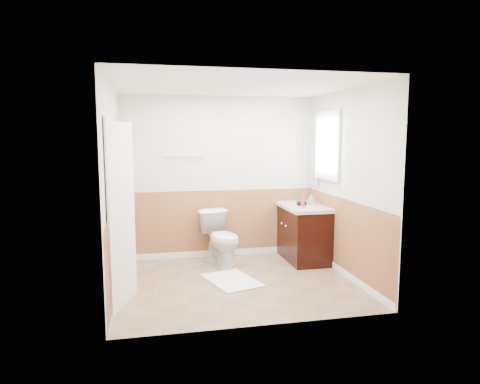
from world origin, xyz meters
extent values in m
plane|color=#8C7051|center=(0.00, 0.00, 0.00)|extent=(3.00, 3.00, 0.00)
plane|color=white|center=(0.00, 0.00, 2.50)|extent=(3.00, 3.00, 0.00)
plane|color=silver|center=(0.00, 1.30, 1.25)|extent=(3.00, 0.00, 3.00)
plane|color=silver|center=(0.00, -1.30, 1.25)|extent=(3.00, 0.00, 3.00)
plane|color=silver|center=(-1.50, 0.00, 1.25)|extent=(0.00, 3.00, 3.00)
plane|color=silver|center=(1.50, 0.00, 1.25)|extent=(0.00, 3.00, 3.00)
plane|color=#A06B40|center=(0.00, 1.29, 0.50)|extent=(3.00, 0.00, 3.00)
plane|color=#A06B40|center=(0.00, -1.29, 0.50)|extent=(3.00, 0.00, 3.00)
plane|color=#A06B40|center=(-1.49, 0.00, 0.50)|extent=(0.00, 2.60, 2.60)
plane|color=#A06B40|center=(1.49, 0.00, 0.50)|extent=(0.00, 2.60, 2.60)
imported|color=white|center=(-0.05, 0.84, 0.39)|extent=(0.65, 0.87, 0.79)
cube|color=white|center=(-0.05, 0.06, 0.01)|extent=(0.76, 0.93, 0.02)
cube|color=black|center=(1.21, 0.86, 0.40)|extent=(0.55, 1.10, 0.80)
sphere|color=silver|center=(0.91, 0.76, 0.55)|extent=(0.03, 0.03, 0.03)
sphere|color=silver|center=(0.91, 0.96, 0.55)|extent=(0.03, 0.03, 0.03)
cube|color=beige|center=(1.20, 0.86, 0.83)|extent=(0.60, 1.15, 0.05)
cylinder|color=silver|center=(1.21, 1.01, 0.86)|extent=(0.36, 0.36, 0.02)
cylinder|color=silver|center=(1.39, 1.01, 0.92)|extent=(0.02, 0.02, 0.14)
cylinder|color=#C0315E|center=(1.11, 0.60, 0.96)|extent=(0.05, 0.05, 0.22)
imported|color=#979FAA|center=(1.33, 0.81, 0.94)|extent=(0.10, 0.10, 0.17)
cylinder|color=black|center=(1.16, 0.79, 0.89)|extent=(0.14, 0.07, 0.07)
cylinder|color=black|center=(1.13, 0.73, 0.86)|extent=(0.03, 0.03, 0.07)
cube|color=silver|center=(1.48, 1.10, 1.55)|extent=(0.02, 0.35, 0.90)
cube|color=white|center=(1.47, 0.59, 1.75)|extent=(0.04, 0.80, 1.00)
cube|color=white|center=(1.49, 0.59, 1.75)|extent=(0.01, 0.70, 0.90)
cube|color=white|center=(-1.40, -0.45, 1.02)|extent=(0.29, 0.78, 2.04)
cube|color=white|center=(-1.48, -0.45, 1.03)|extent=(0.02, 0.92, 2.10)
sphere|color=silver|center=(-1.34, -0.12, 0.95)|extent=(0.06, 0.06, 0.06)
cylinder|color=silver|center=(-0.55, 1.25, 1.60)|extent=(0.62, 0.02, 0.02)
cylinder|color=silver|center=(-0.10, 1.23, 0.70)|extent=(0.14, 0.02, 0.02)
cylinder|color=white|center=(-0.10, 1.23, 0.70)|extent=(0.10, 0.11, 0.11)
cube|color=white|center=(-0.10, 1.23, 0.59)|extent=(0.10, 0.01, 0.16)
camera|label=1|loc=(-1.06, -5.21, 1.87)|focal=31.80mm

